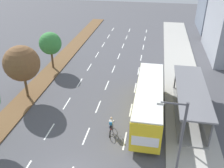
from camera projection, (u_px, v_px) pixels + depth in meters
The scene contains 11 objects.
median_strip at pixel (59, 63), 35.99m from camera, with size 2.60×52.00×0.12m, color brown.
sidewalk_right at pixel (181, 72), 33.25m from camera, with size 4.50×52.00×0.15m, color #ADAAA3.
lane_divider_left at pixel (85, 74), 32.77m from camera, with size 0.14×45.20×0.01m.
lane_divider_center at pixel (110, 77), 32.23m from camera, with size 0.14×45.20×0.01m.
lane_divider_right at pixel (137, 79), 31.68m from camera, with size 0.14×45.20×0.01m.
bus_shelter at pixel (193, 99), 23.94m from camera, with size 2.90×10.50×2.86m.
bus at pixel (149, 99), 23.56m from camera, with size 2.54×11.29×3.37m.
cyclist at pixel (111, 126), 21.94m from camera, with size 0.46×1.82×1.71m.
median_tree_second at pixel (22, 63), 25.76m from camera, with size 3.82×3.82×5.96m.
median_tree_third at pixel (50, 43), 32.76m from camera, with size 3.00×3.00×5.04m.
streetlight at pixel (179, 138), 15.98m from camera, with size 1.91×0.24×6.50m.
Camera 1 is at (5.31, -11.11, 14.68)m, focal length 39.28 mm.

